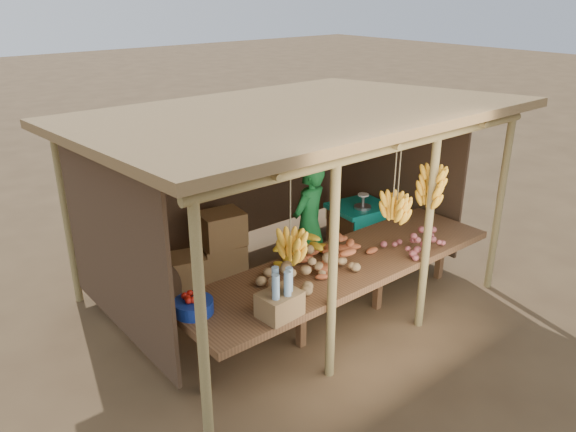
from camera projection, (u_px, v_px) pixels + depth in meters
ground at (288, 293)px, 7.09m from camera, size 60.00×60.00×0.00m
stall_structure at (289, 148)px, 6.29m from camera, size 4.70×3.50×2.43m
counter at (343, 268)px, 6.13m from camera, size 3.90×1.05×0.80m
potato_heap at (306, 261)px, 5.73m from camera, size 1.11×0.79×0.37m
sweet_potato_heap at (338, 246)px, 6.08m from camera, size 1.01×0.82×0.35m
onion_heap at (420, 231)px, 6.46m from camera, size 0.89×0.63×0.36m
banana_pile at (301, 244)px, 6.12m from camera, size 0.69×0.47×0.35m
tomato_basin at (194, 305)px, 5.14m from camera, size 0.37×0.37×0.19m
bottle_box at (280, 298)px, 5.06m from camera, size 0.39×0.32×0.47m
vendor at (309, 224)px, 7.07m from camera, size 0.67×0.54×1.61m
tarp_crate at (359, 227)px, 8.06m from camera, size 0.87×0.77×0.94m
carton_stack at (210, 253)px, 7.26m from camera, size 1.23×0.54×0.88m
burlap_sacks at (145, 289)px, 6.61m from camera, size 0.91×0.48×0.65m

